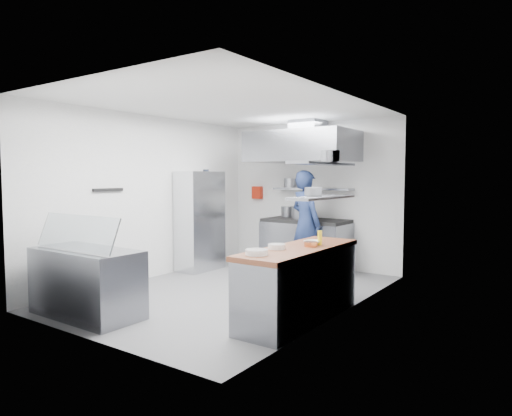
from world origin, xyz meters
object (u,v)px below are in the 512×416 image
Objects in this scene: gas_range at (306,246)px; wire_rack at (200,221)px; display_case at (87,283)px; chef at (306,223)px.

gas_range is 0.86× the size of wire_rack.
wire_rack is at bearing 104.08° from display_case.
display_case is at bearing -75.92° from wire_rack.
chef is at bearing -61.96° from gas_range.
gas_range is at bearing -38.54° from chef.
chef is 3.89m from display_case.
gas_range is 4.20m from display_case.
gas_range is 2.05m from wire_rack.
gas_range is 1.07× the size of display_case.
display_case is (0.74, -2.96, -0.50)m from wire_rack.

